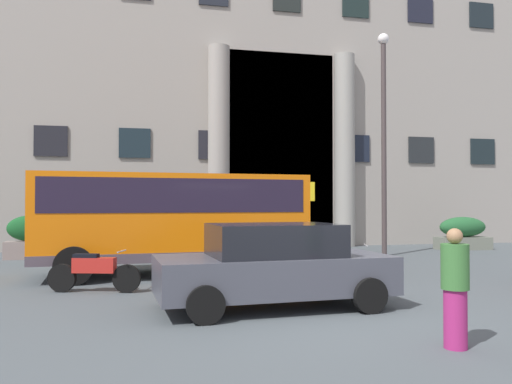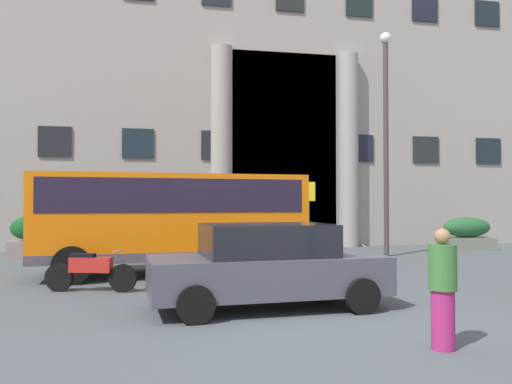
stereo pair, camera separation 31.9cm
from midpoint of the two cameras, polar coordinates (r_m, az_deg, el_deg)
ground_plane at (r=9.09m, az=6.66°, el=-13.73°), size 80.00×64.00×0.12m
office_building_facade at (r=27.25m, az=-5.24°, el=15.75°), size 32.14×9.70×19.73m
orange_minibus at (r=13.96m, az=-8.69°, el=-2.49°), size 7.12×3.04×2.65m
bus_stop_sign at (r=16.25m, az=6.38°, el=-2.33°), size 0.44×0.08×2.57m
hedge_planter_east at (r=18.60m, az=-11.08°, el=-4.85°), size 2.03×0.79×1.49m
hedge_planter_far_west at (r=22.63m, az=22.77°, el=-4.32°), size 2.13×0.94×1.33m
hedge_planter_far_east at (r=19.26m, az=-23.05°, el=-4.67°), size 1.59×0.70×1.48m
parked_hatchback_near at (r=9.43m, az=2.20°, el=-8.15°), size 4.35×2.24×1.53m
scooter_by_planter at (r=11.66m, az=-17.32°, el=-8.32°), size 1.96×0.75×0.89m
motorcycle_near_kerb at (r=12.80m, az=9.58°, el=-7.70°), size 2.02×0.80×0.89m
pedestrian_woman_dark_dress at (r=7.29m, az=21.23°, el=-10.00°), size 0.36×0.36×1.58m
lamppost_plaza_centre at (r=19.11m, az=14.70°, el=7.06°), size 0.40×0.40×8.03m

